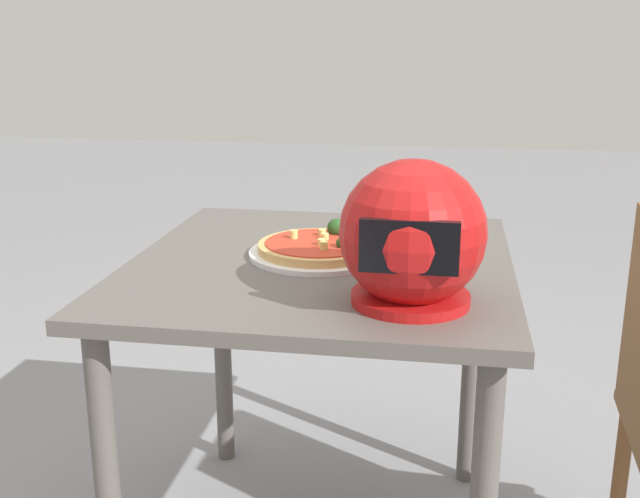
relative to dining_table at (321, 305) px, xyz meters
The scene contains 4 objects.
dining_table is the anchor object (origin of this frame).
pizza_plate 0.12m from the dining_table, 66.96° to the right, with size 0.32×0.32×0.01m, color white.
pizza 0.14m from the dining_table, 75.89° to the right, with size 0.27×0.27×0.06m.
motorcycle_helmet 0.41m from the dining_table, 129.63° to the left, with size 0.27×0.27×0.27m.
Camera 1 is at (-0.27, 1.62, 1.26)m, focal length 43.07 mm.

